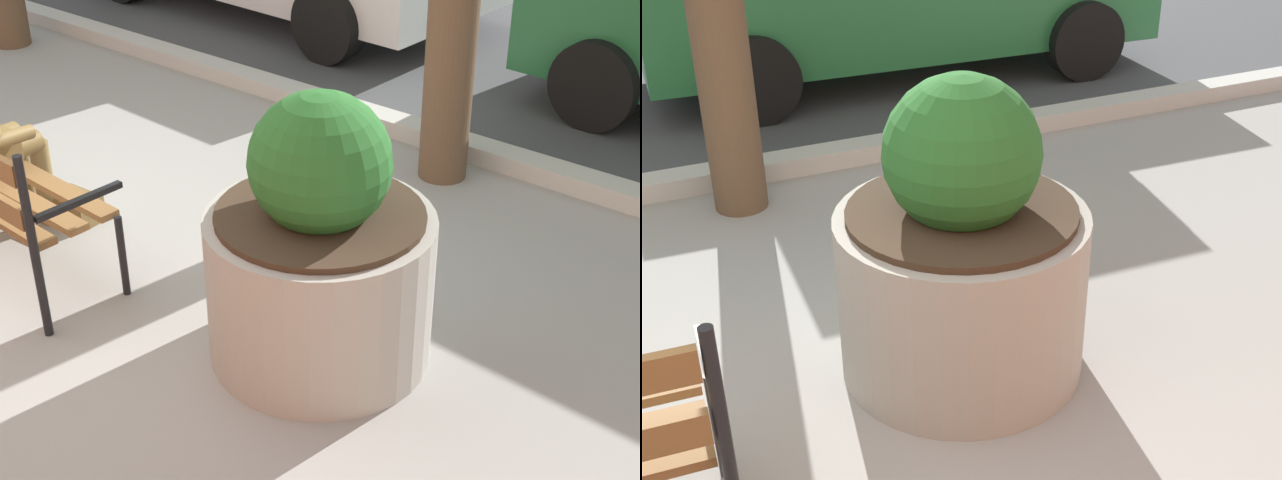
% 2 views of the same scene
% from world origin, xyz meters
% --- Properties ---
extents(curb_stone, '(60.00, 0.20, 0.12)m').
position_xyz_m(curb_stone, '(0.00, 2.90, 0.06)').
color(curb_stone, '#B2AFA8').
rests_on(curb_stone, ground).
extents(concrete_planter, '(1.03, 1.03, 1.29)m').
position_xyz_m(concrete_planter, '(1.72, 0.64, 0.51)').
color(concrete_planter, gray).
rests_on(concrete_planter, ground).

